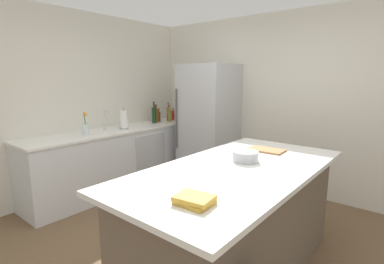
# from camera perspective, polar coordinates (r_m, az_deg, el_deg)

# --- Properties ---
(ground_plane) EXTENTS (7.20, 7.20, 0.00)m
(ground_plane) POSITION_cam_1_polar(r_m,az_deg,el_deg) (2.95, 1.22, -23.92)
(ground_plane) COLOR brown
(wall_rear) EXTENTS (6.00, 0.10, 2.60)m
(wall_rear) POSITION_cam_1_polar(r_m,az_deg,el_deg) (4.44, 19.65, 5.15)
(wall_rear) COLOR silver
(wall_rear) RESTS_ON ground_plane
(wall_left) EXTENTS (0.10, 6.00, 2.60)m
(wall_left) POSITION_cam_1_polar(r_m,az_deg,el_deg) (4.41, -24.67, 4.77)
(wall_left) COLOR silver
(wall_left) RESTS_ON ground_plane
(counter_run_left) EXTENTS (0.66, 2.84, 0.92)m
(counter_run_left) POSITION_cam_1_polar(r_m,az_deg,el_deg) (4.60, -13.99, -5.04)
(counter_run_left) COLOR silver
(counter_run_left) RESTS_ON ground_plane
(kitchen_island) EXTENTS (1.11, 2.26, 0.94)m
(kitchen_island) POSITION_cam_1_polar(r_m,az_deg,el_deg) (2.65, 8.55, -16.41)
(kitchen_island) COLOR brown
(kitchen_island) RESTS_ON ground_plane
(refrigerator) EXTENTS (0.78, 0.78, 1.88)m
(refrigerator) POSITION_cam_1_polar(r_m,az_deg,el_deg) (4.69, 3.31, 1.58)
(refrigerator) COLOR #B7BABF
(refrigerator) RESTS_ON ground_plane
(sink_faucet) EXTENTS (0.15, 0.05, 0.30)m
(sink_faucet) POSITION_cam_1_polar(r_m,az_deg,el_deg) (4.40, -16.69, 2.33)
(sink_faucet) COLOR silver
(sink_faucet) RESTS_ON counter_run_left
(flower_vase) EXTENTS (0.08, 0.08, 0.31)m
(flower_vase) POSITION_cam_1_polar(r_m,az_deg,el_deg) (4.13, -20.16, 0.82)
(flower_vase) COLOR silver
(flower_vase) RESTS_ON counter_run_left
(paper_towel_roll) EXTENTS (0.14, 0.14, 0.31)m
(paper_towel_roll) POSITION_cam_1_polar(r_m,az_deg,el_deg) (4.48, -13.20, 2.32)
(paper_towel_roll) COLOR gray
(paper_towel_roll) RESTS_ON counter_run_left
(gin_bottle) EXTENTS (0.08, 0.08, 0.35)m
(gin_bottle) POSITION_cam_1_polar(r_m,az_deg,el_deg) (5.33, -2.67, 3.95)
(gin_bottle) COLOR #8CB79E
(gin_bottle) RESTS_ON counter_run_left
(hot_sauce_bottle) EXTENTS (0.05, 0.05, 0.22)m
(hot_sauce_bottle) POSITION_cam_1_polar(r_m,az_deg,el_deg) (5.29, -3.75, 3.31)
(hot_sauce_bottle) COLOR red
(hot_sauce_bottle) RESTS_ON counter_run_left
(vinegar_bottle) EXTENTS (0.05, 0.05, 0.32)m
(vinegar_bottle) POSITION_cam_1_polar(r_m,az_deg,el_deg) (5.24, -4.68, 3.66)
(vinegar_bottle) COLOR #994C23
(vinegar_bottle) RESTS_ON counter_run_left
(olive_oil_bottle) EXTENTS (0.06, 0.06, 0.28)m
(olive_oil_bottle) POSITION_cam_1_polar(r_m,az_deg,el_deg) (5.10, -4.45, 3.30)
(olive_oil_bottle) COLOR olive
(olive_oil_bottle) RESTS_ON counter_run_left
(syrup_bottle) EXTENTS (0.06, 0.06, 0.24)m
(syrup_bottle) POSITION_cam_1_polar(r_m,az_deg,el_deg) (5.13, -6.55, 3.08)
(syrup_bottle) COLOR #5B3319
(syrup_bottle) RESTS_ON counter_run_left
(whiskey_bottle) EXTENTS (0.09, 0.09, 0.30)m
(whiskey_bottle) POSITION_cam_1_polar(r_m,az_deg,el_deg) (5.05, -7.08, 3.30)
(whiskey_bottle) COLOR brown
(whiskey_bottle) RESTS_ON counter_run_left
(wine_bottle) EXTENTS (0.07, 0.07, 0.36)m
(wine_bottle) POSITION_cam_1_polar(r_m,az_deg,el_deg) (4.95, -7.47, 3.37)
(wine_bottle) COLOR #19381E
(wine_bottle) RESTS_ON counter_run_left
(cookbook_stack) EXTENTS (0.24, 0.20, 0.05)m
(cookbook_stack) POSITION_cam_1_polar(r_m,az_deg,el_deg) (1.76, 0.46, -13.17)
(cookbook_stack) COLOR gold
(cookbook_stack) RESTS_ON kitchen_island
(mixing_bowl) EXTENTS (0.23, 0.23, 0.09)m
(mixing_bowl) POSITION_cam_1_polar(r_m,az_deg,el_deg) (2.65, 10.45, -4.72)
(mixing_bowl) COLOR #B2B5BA
(mixing_bowl) RESTS_ON kitchen_island
(cutting_board) EXTENTS (0.37, 0.24, 0.02)m
(cutting_board) POSITION_cam_1_polar(r_m,az_deg,el_deg) (3.08, 14.33, -3.43)
(cutting_board) COLOR #9E7042
(cutting_board) RESTS_ON kitchen_island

